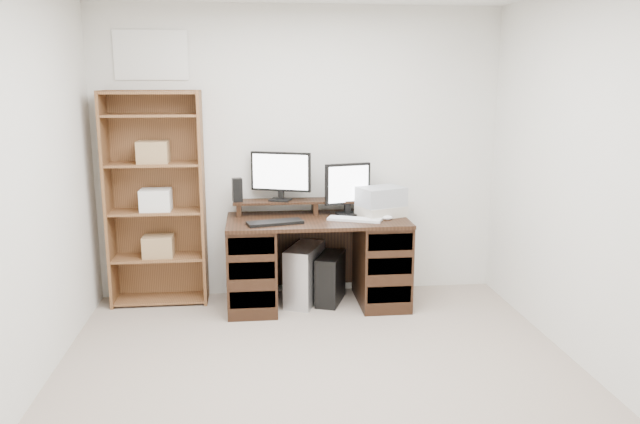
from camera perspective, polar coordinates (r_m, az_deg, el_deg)
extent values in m
cube|color=tan|center=(3.91, 0.61, -16.96)|extent=(3.50, 4.00, 0.02)
cube|color=silver|center=(5.46, -1.87, 5.35)|extent=(3.50, 0.02, 2.50)
cube|color=silver|center=(1.58, 9.56, -11.99)|extent=(3.50, 0.02, 2.50)
cube|color=silver|center=(4.08, 26.03, 1.83)|extent=(0.02, 4.00, 2.50)
cube|color=white|center=(5.45, -15.21, 13.68)|extent=(0.60, 0.01, 0.40)
cube|color=black|center=(5.18, -0.24, -0.78)|extent=(1.50, 0.70, 0.03)
cube|color=black|center=(5.25, -6.23, -4.91)|extent=(0.40, 0.66, 0.72)
cube|color=black|center=(5.36, 5.64, -4.55)|extent=(0.40, 0.66, 0.72)
cube|color=black|center=(5.59, -0.59, -3.37)|extent=(1.48, 0.02, 0.65)
cube|color=black|center=(5.00, -6.18, -7.97)|extent=(0.36, 0.01, 0.14)
cube|color=black|center=(4.93, -6.24, -5.35)|extent=(0.36, 0.01, 0.14)
cube|color=black|center=(4.87, -6.30, -3.10)|extent=(0.36, 0.01, 0.14)
cube|color=black|center=(5.12, 6.34, -7.51)|extent=(0.36, 0.01, 0.14)
cube|color=black|center=(5.04, 6.40, -4.94)|extent=(0.36, 0.01, 0.14)
cube|color=black|center=(4.99, 6.46, -2.74)|extent=(0.36, 0.01, 0.14)
cube|color=black|center=(5.36, -7.41, 0.26)|extent=(0.04, 0.20, 0.10)
cube|color=black|center=(5.38, -0.48, 0.41)|extent=(0.04, 0.20, 0.10)
cube|color=black|center=(5.49, 6.29, 0.56)|extent=(0.04, 0.20, 0.10)
cube|color=black|center=(5.37, -0.48, 1.04)|extent=(1.40, 0.22, 0.02)
cube|color=black|center=(5.33, -3.64, 1.12)|extent=(0.21, 0.18, 0.02)
cube|color=black|center=(5.34, -3.58, 1.74)|extent=(0.05, 0.04, 0.10)
cube|color=black|center=(5.31, -3.61, 3.71)|extent=(0.50, 0.21, 0.33)
cube|color=white|center=(5.29, -3.67, 3.68)|extent=(0.46, 0.17, 0.29)
cube|color=black|center=(5.33, 2.61, -0.18)|extent=(0.22, 0.19, 0.02)
cube|color=black|center=(5.33, 2.53, 0.51)|extent=(0.06, 0.04, 0.11)
cube|color=black|center=(5.30, 2.55, 2.58)|extent=(0.40, 0.14, 0.35)
cube|color=white|center=(5.28, 2.63, 2.55)|extent=(0.35, 0.09, 0.31)
cube|color=black|center=(5.31, -7.57, 2.01)|extent=(0.09, 0.09, 0.20)
cube|color=black|center=(5.00, -4.14, -0.97)|extent=(0.47, 0.25, 0.02)
cube|color=silver|center=(5.12, 3.19, -0.67)|extent=(0.46, 0.28, 0.02)
ellipsoid|color=white|center=(5.17, 6.18, -0.52)|extent=(0.10, 0.08, 0.04)
cube|color=#B5AE9E|center=(5.30, 5.59, 0.11)|extent=(0.44, 0.39, 0.09)
cube|color=#9B9FA5|center=(5.27, 5.62, 1.43)|extent=(0.44, 0.38, 0.16)
cube|color=silver|center=(5.37, -1.42, -5.71)|extent=(0.40, 0.54, 0.50)
cube|color=black|center=(5.39, 0.96, -6.08)|extent=(0.31, 0.46, 0.42)
cube|color=#19FF33|center=(5.17, 0.45, -5.83)|extent=(0.01, 0.01, 0.01)
cube|color=brown|center=(5.45, -18.81, 0.98)|extent=(0.02, 0.30, 1.80)
cube|color=brown|center=(5.34, -10.66, 1.19)|extent=(0.02, 0.30, 1.80)
cube|color=brown|center=(5.52, -14.57, 1.37)|extent=(0.80, 0.01, 1.80)
cube|color=brown|center=(5.61, -14.30, -7.67)|extent=(0.75, 0.28, 0.02)
cube|color=brown|center=(5.49, -14.50, -4.04)|extent=(0.75, 0.28, 0.02)
cube|color=brown|center=(5.40, -14.72, 0.04)|extent=(0.75, 0.28, 0.02)
cube|color=brown|center=(5.33, -14.95, 4.25)|extent=(0.75, 0.28, 0.02)
cube|color=brown|center=(5.30, -15.19, 8.54)|extent=(0.75, 0.28, 0.02)
cube|color=brown|center=(5.29, -15.30, 10.48)|extent=(0.75, 0.28, 0.02)
cube|color=#A07F54|center=(5.47, -14.55, -3.03)|extent=(0.25, 0.20, 0.18)
cube|color=white|center=(5.38, -14.78, 1.09)|extent=(0.25, 0.20, 0.18)
cube|color=#A07F54|center=(5.32, -15.01, 5.32)|extent=(0.25, 0.20, 0.18)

